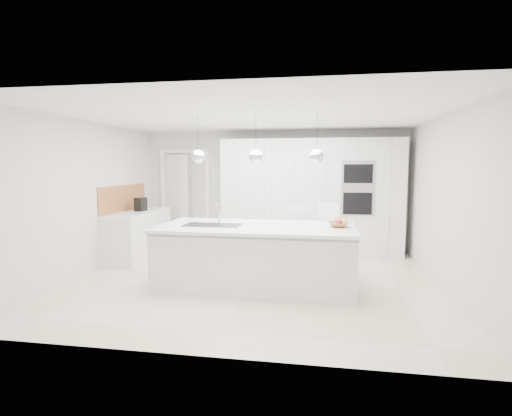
% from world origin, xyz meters
% --- Properties ---
extents(floor, '(5.50, 5.50, 0.00)m').
position_xyz_m(floor, '(0.00, 0.00, 0.00)').
color(floor, beige).
rests_on(floor, ground).
extents(wall_back, '(5.50, 0.00, 5.50)m').
position_xyz_m(wall_back, '(0.00, 2.50, 1.25)').
color(wall_back, silver).
rests_on(wall_back, ground).
extents(wall_left, '(0.00, 5.00, 5.00)m').
position_xyz_m(wall_left, '(-2.75, 0.00, 1.25)').
color(wall_left, silver).
rests_on(wall_left, ground).
extents(ceiling, '(5.50, 5.50, 0.00)m').
position_xyz_m(ceiling, '(0.00, 0.00, 2.50)').
color(ceiling, white).
rests_on(ceiling, wall_back).
extents(tall_cabinets, '(3.60, 0.60, 2.30)m').
position_xyz_m(tall_cabinets, '(0.80, 2.20, 1.15)').
color(tall_cabinets, white).
rests_on(tall_cabinets, floor).
extents(oven_stack, '(0.62, 0.04, 1.05)m').
position_xyz_m(oven_stack, '(1.70, 1.89, 1.35)').
color(oven_stack, '#A5A5A8').
rests_on(oven_stack, tall_cabinets).
extents(doorway_frame, '(1.11, 0.08, 2.13)m').
position_xyz_m(doorway_frame, '(-1.95, 2.47, 1.02)').
color(doorway_frame, white).
rests_on(doorway_frame, floor).
extents(hallway_door, '(0.76, 0.38, 2.00)m').
position_xyz_m(hallway_door, '(-2.20, 2.42, 1.00)').
color(hallway_door, white).
rests_on(hallway_door, floor).
extents(radiator, '(0.32, 0.04, 1.40)m').
position_xyz_m(radiator, '(-1.63, 2.46, 0.85)').
color(radiator, white).
rests_on(radiator, floor).
extents(left_base_cabinets, '(0.60, 1.80, 0.86)m').
position_xyz_m(left_base_cabinets, '(-2.45, 1.20, 0.43)').
color(left_base_cabinets, white).
rests_on(left_base_cabinets, floor).
extents(left_worktop, '(0.62, 1.82, 0.04)m').
position_xyz_m(left_worktop, '(-2.45, 1.20, 0.88)').
color(left_worktop, white).
rests_on(left_worktop, left_base_cabinets).
extents(oak_backsplash, '(0.02, 1.80, 0.50)m').
position_xyz_m(oak_backsplash, '(-2.74, 1.20, 1.15)').
color(oak_backsplash, '#B07041').
rests_on(oak_backsplash, wall_left).
extents(island_base, '(2.80, 1.20, 0.86)m').
position_xyz_m(island_base, '(0.10, -0.30, 0.43)').
color(island_base, white).
rests_on(island_base, floor).
extents(island_worktop, '(2.84, 1.40, 0.04)m').
position_xyz_m(island_worktop, '(0.10, -0.25, 0.88)').
color(island_worktop, white).
rests_on(island_worktop, island_base).
extents(island_sink, '(0.84, 0.44, 0.18)m').
position_xyz_m(island_sink, '(-0.55, -0.30, 0.82)').
color(island_sink, '#3F3F42').
rests_on(island_sink, island_worktop).
extents(island_tap, '(0.02, 0.02, 0.30)m').
position_xyz_m(island_tap, '(-0.50, -0.10, 1.05)').
color(island_tap, white).
rests_on(island_tap, island_worktop).
extents(pendant_left, '(0.20, 0.20, 0.20)m').
position_xyz_m(pendant_left, '(-0.75, -0.30, 1.90)').
color(pendant_left, white).
rests_on(pendant_left, ceiling).
extents(pendant_mid, '(0.20, 0.20, 0.20)m').
position_xyz_m(pendant_mid, '(0.10, -0.30, 1.90)').
color(pendant_mid, white).
rests_on(pendant_mid, ceiling).
extents(pendant_right, '(0.20, 0.20, 0.20)m').
position_xyz_m(pendant_right, '(0.95, -0.30, 1.90)').
color(pendant_right, white).
rests_on(pendant_right, ceiling).
extents(fruit_bowl, '(0.33, 0.33, 0.07)m').
position_xyz_m(fruit_bowl, '(1.27, -0.19, 0.94)').
color(fruit_bowl, '#B07041').
rests_on(fruit_bowl, island_worktop).
extents(espresso_machine, '(0.18, 0.25, 0.26)m').
position_xyz_m(espresso_machine, '(-2.43, 1.28, 1.03)').
color(espresso_machine, black).
rests_on(espresso_machine, left_worktop).
extents(bar_stool_left, '(0.52, 0.61, 1.13)m').
position_xyz_m(bar_stool_left, '(0.68, 0.49, 0.56)').
color(bar_stool_left, white).
rests_on(bar_stool_left, floor).
extents(bar_stool_right, '(0.51, 0.61, 1.15)m').
position_xyz_m(bar_stool_right, '(1.15, 0.57, 0.57)').
color(bar_stool_right, white).
rests_on(bar_stool_right, floor).
extents(apple_a, '(0.07, 0.07, 0.07)m').
position_xyz_m(apple_a, '(1.28, -0.25, 0.97)').
color(apple_a, maroon).
rests_on(apple_a, fruit_bowl).
extents(apple_b, '(0.07, 0.07, 0.07)m').
position_xyz_m(apple_b, '(1.28, -0.13, 0.97)').
color(apple_b, maroon).
rests_on(apple_b, fruit_bowl).
extents(apple_c, '(0.07, 0.07, 0.07)m').
position_xyz_m(apple_c, '(1.29, -0.18, 0.96)').
color(apple_c, maroon).
rests_on(apple_c, fruit_bowl).
extents(banana_bunch, '(0.23, 0.17, 0.21)m').
position_xyz_m(banana_bunch, '(1.31, -0.20, 1.02)').
color(banana_bunch, yellow).
rests_on(banana_bunch, fruit_bowl).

